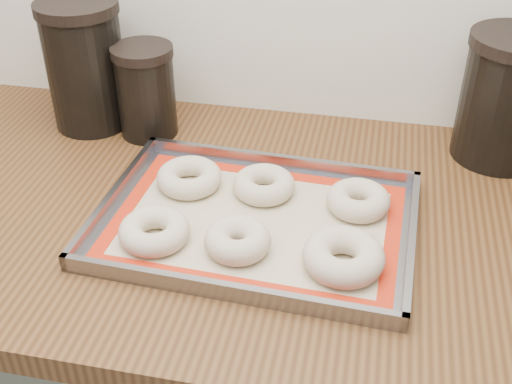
% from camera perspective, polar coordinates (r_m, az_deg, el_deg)
% --- Properties ---
extents(countertop, '(3.06, 0.68, 0.04)m').
position_cam_1_polar(countertop, '(1.01, -2.45, -2.04)').
color(countertop, brown).
rests_on(countertop, cabinet).
extents(baking_tray, '(0.47, 0.35, 0.03)m').
position_cam_1_polar(baking_tray, '(0.95, 0.00, -2.64)').
color(baking_tray, gray).
rests_on(baking_tray, countertop).
extents(baking_mat, '(0.43, 0.31, 0.00)m').
position_cam_1_polar(baking_mat, '(0.95, 0.00, -2.73)').
color(baking_mat, '#C6B793').
rests_on(baking_mat, baking_tray).
extents(bagel_front_left, '(0.12, 0.12, 0.03)m').
position_cam_1_polar(bagel_front_left, '(0.92, -9.02, -3.45)').
color(bagel_front_left, beige).
rests_on(bagel_front_left, baking_mat).
extents(bagel_front_mid, '(0.11, 0.11, 0.04)m').
position_cam_1_polar(bagel_front_mid, '(0.89, -1.65, -4.30)').
color(bagel_front_mid, beige).
rests_on(bagel_front_mid, baking_mat).
extents(bagel_front_right, '(0.11, 0.11, 0.04)m').
position_cam_1_polar(bagel_front_right, '(0.87, 7.79, -5.71)').
color(bagel_front_right, beige).
rests_on(bagel_front_right, baking_mat).
extents(bagel_back_left, '(0.11, 0.11, 0.03)m').
position_cam_1_polar(bagel_back_left, '(1.02, -5.96, 1.29)').
color(bagel_back_left, beige).
rests_on(bagel_back_left, baking_mat).
extents(bagel_back_mid, '(0.10, 0.10, 0.03)m').
position_cam_1_polar(bagel_back_mid, '(1.00, 0.71, 0.65)').
color(bagel_back_mid, beige).
rests_on(bagel_back_mid, baking_mat).
extents(bagel_back_right, '(0.12, 0.12, 0.04)m').
position_cam_1_polar(bagel_back_right, '(0.98, 9.07, -0.73)').
color(bagel_back_right, beige).
rests_on(bagel_back_right, baking_mat).
extents(canister_left, '(0.14, 0.14, 0.23)m').
position_cam_1_polar(canister_left, '(1.21, -14.93, 10.86)').
color(canister_left, black).
rests_on(canister_left, countertop).
extents(canister_mid, '(0.11, 0.11, 0.17)m').
position_cam_1_polar(canister_mid, '(1.17, -9.76, 8.85)').
color(canister_mid, black).
rests_on(canister_mid, countertop).
extents(canister_right, '(0.16, 0.16, 0.22)m').
position_cam_1_polar(canister_right, '(1.14, 21.51, 7.78)').
color(canister_right, black).
rests_on(canister_right, countertop).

